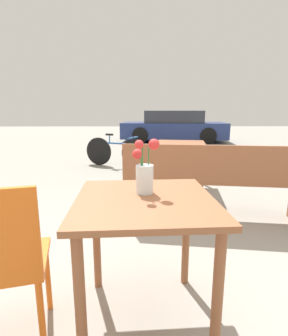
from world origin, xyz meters
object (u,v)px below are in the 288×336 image
table_back (180,150)px  parked_car (173,127)px  cafe_chair (0,259)px  flower_vase (144,175)px  table_front (145,221)px  bicycle (116,152)px  bench_near (213,179)px

table_back → parked_car: (0.75, 6.67, -0.02)m
cafe_chair → table_back: (1.29, 2.86, 0.10)m
flower_vase → table_back: bearing=76.7°
table_front → bicycle: (-0.53, 4.33, -0.29)m
cafe_chair → table_back: 3.14m
flower_vase → cafe_chair: flower_vase is taller
bicycle → parked_car: bearing=69.4°
bench_near → flower_vase: bearing=-120.5°
bench_near → table_back: bench_near is taller
table_front → flower_vase: flower_vase is taller
table_front → parked_car: bearing=81.8°
flower_vase → bench_near: (0.77, 1.31, -0.37)m
bicycle → parked_car: 5.36m
table_front → bicycle: table_front is taller
cafe_chair → flower_vase: bearing=22.6°
table_front → table_back: 2.74m
flower_vase → bicycle: bearing=97.0°
table_back → parked_car: size_ratio=0.24×
table_front → flower_vase: size_ratio=2.58×
table_front → flower_vase: (-0.00, 0.09, 0.23)m
bench_near → table_front: bearing=-118.8°
table_back → bench_near: bearing=-82.8°
cafe_chair → bench_near: size_ratio=0.44×
flower_vase → parked_car: (1.36, 9.24, -0.26)m
flower_vase → bench_near: bearing=59.5°
table_front → flower_vase: bearing=91.9°
bench_near → parked_car: bearing=85.8°
table_front → bicycle: bearing=96.9°
bench_near → table_back: bearing=97.2°
table_front → parked_car: size_ratio=0.18×
table_front → cafe_chair: (-0.69, -0.19, -0.11)m
table_front → table_back: (0.60, 2.67, -0.01)m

